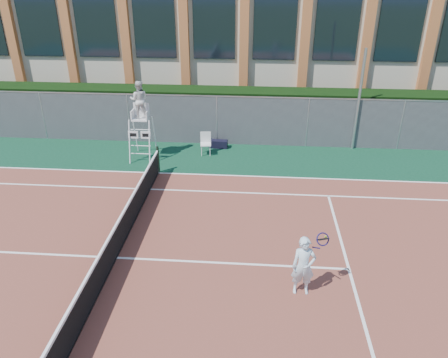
# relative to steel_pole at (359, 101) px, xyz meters

# --- Properties ---
(ground) EXTENTS (120.00, 120.00, 0.00)m
(ground) POSITION_rel_steel_pole_xyz_m (-8.05, -8.70, -2.18)
(ground) COLOR #233814
(apron) EXTENTS (36.00, 20.00, 0.01)m
(apron) POSITION_rel_steel_pole_xyz_m (-8.05, -7.70, -2.17)
(apron) COLOR #0B3320
(apron) RESTS_ON ground
(tennis_court) EXTENTS (23.77, 10.97, 0.02)m
(tennis_court) POSITION_rel_steel_pole_xyz_m (-8.05, -8.70, -2.16)
(tennis_court) COLOR brown
(tennis_court) RESTS_ON apron
(tennis_net) EXTENTS (0.10, 11.30, 1.10)m
(tennis_net) POSITION_rel_steel_pole_xyz_m (-8.05, -8.70, -1.64)
(tennis_net) COLOR black
(tennis_net) RESTS_ON ground
(fence) EXTENTS (40.00, 0.06, 2.20)m
(fence) POSITION_rel_steel_pole_xyz_m (-8.05, 0.10, -1.08)
(fence) COLOR #595E60
(fence) RESTS_ON ground
(hedge) EXTENTS (40.00, 1.40, 2.20)m
(hedge) POSITION_rel_steel_pole_xyz_m (-8.05, 1.30, -1.08)
(hedge) COLOR black
(hedge) RESTS_ON ground
(building) EXTENTS (45.00, 10.60, 8.22)m
(building) POSITION_rel_steel_pole_xyz_m (-8.05, 9.25, 1.97)
(building) COLOR #BCB29C
(building) RESTS_ON ground
(steel_pole) EXTENTS (0.12, 0.12, 4.35)m
(steel_pole) POSITION_rel_steel_pole_xyz_m (0.00, 0.00, 0.00)
(steel_pole) COLOR #9EA0A5
(steel_pole) RESTS_ON ground
(umpire_chair) EXTENTS (0.92, 1.41, 3.30)m
(umpire_chair) POSITION_rel_steel_pole_xyz_m (-9.00, -1.66, 0.23)
(umpire_chair) COLOR white
(umpire_chair) RESTS_ON ground
(plastic_chair) EXTENTS (0.49, 0.49, 0.96)m
(plastic_chair) POSITION_rel_steel_pole_xyz_m (-6.42, -1.09, -1.60)
(plastic_chair) COLOR silver
(plastic_chair) RESTS_ON apron
(sports_bag_near) EXTENTS (0.82, 0.36, 0.34)m
(sports_bag_near) POSITION_rel_steel_pole_xyz_m (-5.95, -0.37, -1.99)
(sports_bag_near) COLOR black
(sports_bag_near) RESTS_ON apron
(sports_bag_far) EXTENTS (0.62, 0.51, 0.23)m
(sports_bag_far) POSITION_rel_steel_pole_xyz_m (-6.12, -0.15, -2.05)
(sports_bag_far) COLOR black
(sports_bag_far) RESTS_ON apron
(tennis_player) EXTENTS (0.91, 0.63, 1.61)m
(tennis_player) POSITION_rel_steel_pole_xyz_m (-3.01, -9.70, -1.35)
(tennis_player) COLOR silver
(tennis_player) RESTS_ON tennis_court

